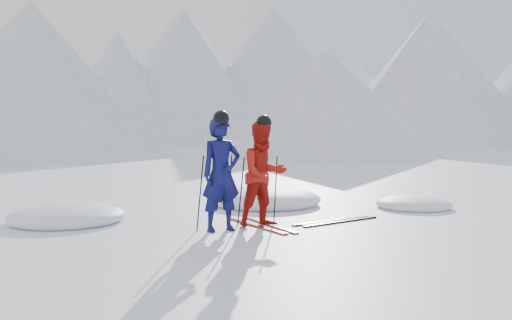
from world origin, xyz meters
name	(u,v)px	position (x,y,z in m)	size (l,w,h in m)	color
ground	(372,221)	(0.00, 0.00, 0.00)	(160.00, 160.00, 0.00)	white
mountain_range	(155,66)	(5.71, 35.31, 6.72)	(106.15, 62.94, 15.53)	#B2BCD1
skier_blue	(221,174)	(-2.76, 0.27, 0.90)	(0.66, 0.43, 1.80)	#0B0E47
skier_red	(264,174)	(-1.97, 0.34, 0.87)	(0.85, 0.66, 1.74)	#AE160D
pole_blue_left	(200,193)	(-3.06, 0.42, 0.60)	(0.02, 0.02, 1.20)	black
pole_blue_right	(230,191)	(-2.51, 0.52, 0.60)	(0.02, 0.02, 1.20)	black
pole_red_left	(241,191)	(-2.27, 0.59, 0.58)	(0.02, 0.02, 1.16)	black
pole_red_right	(275,190)	(-1.67, 0.49, 0.58)	(0.02, 0.02, 1.16)	black
ski_worn_left	(257,226)	(-2.09, 0.34, 0.01)	(0.09, 1.70, 0.03)	black
ski_worn_right	(270,225)	(-1.85, 0.34, 0.01)	(0.09, 1.70, 0.03)	black
ski_loose_a	(332,221)	(-0.69, 0.24, 0.01)	(0.09, 1.70, 0.03)	black
ski_loose_b	(341,222)	(-0.59, 0.09, 0.01)	(0.09, 1.70, 0.03)	black
snow_lumps	(248,210)	(-1.43, 2.13, 0.00)	(9.84, 5.31, 0.52)	white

